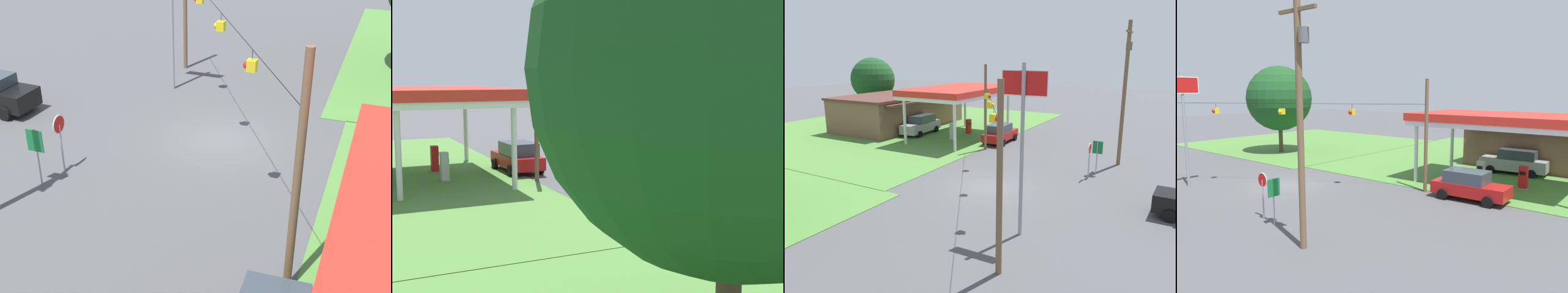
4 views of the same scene
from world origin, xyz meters
The scene contains 14 objects.
ground_plane centered at (0.00, 0.00, 0.00)m, with size 160.00×160.00×0.00m, color #4C4C4F.
grass_verge_station_corner centered at (13.95, 19.24, 0.02)m, with size 36.00×28.00×0.04m, color #4C7F38.
gas_station_canopy centered at (11.95, 9.71, 4.64)m, with size 12.13×6.96×5.13m.
gas_station_store centered at (13.69, 19.22, 1.94)m, with size 15.21×8.58×3.85m.
fuel_pump_near centered at (10.42, 9.71, 0.78)m, with size 0.71×0.56×1.64m.
fuel_pump_far centered at (13.47, 9.71, 0.78)m, with size 0.71×0.56×1.64m.
car_at_pumps_front centered at (11.71, 5.10, 0.94)m, with size 4.70×2.25×1.83m.
car_at_pumps_rear centered at (11.30, 14.32, 1.03)m, with size 5.28×2.40×2.03m.
stop_sign_roadside centered at (4.86, -5.09, 1.81)m, with size 0.80×0.08×2.50m.
stop_sign_overhead centered at (-5.09, -4.39, 5.67)m, with size 0.22×2.21×7.98m.
route_sign centered at (6.14, -5.33, 1.71)m, with size 0.10×0.70×2.40m.
utility_pole_main centered at (9.48, -6.27, 5.96)m, with size 2.20×0.44×10.70m.
signal_span_gantry centered at (0.00, -0.01, 4.05)m, with size 17.41×10.24×7.50m.
tree_behind_station centered at (17.04, 26.67, 5.08)m, with size 5.70×5.70×7.94m.
Camera 3 is at (-20.49, -10.92, 8.30)m, focal length 35.00 mm.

